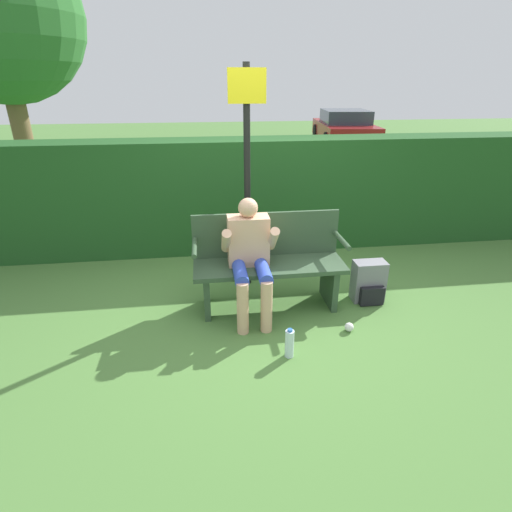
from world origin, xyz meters
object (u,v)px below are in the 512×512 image
water_bottle (289,343)px  parked_car (344,128)px  signpost (247,166)px  person_seated (250,253)px  backpack (369,283)px  park_bench (268,262)px

water_bottle → parked_car: parked_car is taller
signpost → person_seated: bearing=-94.6°
water_bottle → backpack: bearing=38.9°
park_bench → signpost: 1.02m
person_seated → parked_car: (4.81, 11.21, -0.09)m
backpack → parked_car: bearing=72.5°
parked_car → signpost: bearing=162.6°
park_bench → water_bottle: (0.04, -0.92, -0.35)m
backpack → signpost: bearing=155.5°
signpost → water_bottle: bearing=-82.0°
backpack → person_seated: bearing=-177.2°
backpack → signpost: 1.78m
signpost → parked_car: bearing=65.8°
water_bottle → signpost: (-0.20, 1.40, 1.23)m
park_bench → signpost: bearing=108.2°
water_bottle → signpost: bearing=98.0°
parked_car → park_bench: bearing=164.2°
backpack → parked_car: (3.52, 11.15, 0.36)m
backpack → water_bottle: (-1.04, -0.83, -0.08)m
park_bench → backpack: (1.08, -0.08, -0.27)m
signpost → parked_car: 11.63m
person_seated → parked_car: parked_car is taller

